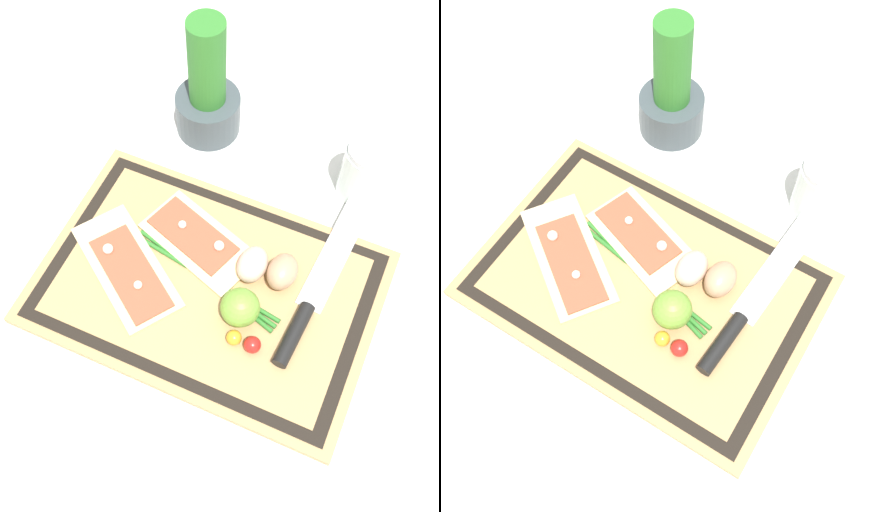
# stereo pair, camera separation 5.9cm
# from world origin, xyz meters

# --- Properties ---
(ground_plane) EXTENTS (6.00, 6.00, 0.00)m
(ground_plane) POSITION_xyz_m (0.00, 0.00, 0.00)
(ground_plane) COLOR silver
(cutting_board) EXTENTS (0.50, 0.34, 0.02)m
(cutting_board) POSITION_xyz_m (0.00, 0.00, 0.01)
(cutting_board) COLOR tan
(cutting_board) RESTS_ON ground_plane
(pizza_slice_near) EXTENTS (0.22, 0.19, 0.02)m
(pizza_slice_near) POSITION_xyz_m (-0.12, -0.03, 0.02)
(pizza_slice_near) COLOR beige
(pizza_slice_near) RESTS_ON cutting_board
(pizza_slice_far) EXTENTS (0.20, 0.15, 0.02)m
(pizza_slice_far) POSITION_xyz_m (-0.04, 0.06, 0.02)
(pizza_slice_far) COLOR beige
(pizza_slice_far) RESTS_ON cutting_board
(knife) EXTENTS (0.06, 0.32, 0.02)m
(knife) POSITION_xyz_m (0.15, 0.03, 0.02)
(knife) COLOR silver
(knife) RESTS_ON cutting_board
(egg_brown) EXTENTS (0.04, 0.06, 0.04)m
(egg_brown) POSITION_xyz_m (0.10, 0.05, 0.04)
(egg_brown) COLOR tan
(egg_brown) RESTS_ON cutting_board
(egg_pink) EXTENTS (0.04, 0.06, 0.04)m
(egg_pink) POSITION_xyz_m (0.05, 0.05, 0.04)
(egg_pink) COLOR beige
(egg_pink) RESTS_ON cutting_board
(lime) EXTENTS (0.06, 0.06, 0.06)m
(lime) POSITION_xyz_m (0.06, -0.03, 0.05)
(lime) COLOR #70A838
(lime) RESTS_ON cutting_board
(cherry_tomato_red) EXTENTS (0.02, 0.02, 0.02)m
(cherry_tomato_red) POSITION_xyz_m (0.10, -0.07, 0.03)
(cherry_tomato_red) COLOR red
(cherry_tomato_red) RESTS_ON cutting_board
(cherry_tomato_yellow) EXTENTS (0.02, 0.02, 0.02)m
(cherry_tomato_yellow) POSITION_xyz_m (0.07, -0.07, 0.03)
(cherry_tomato_yellow) COLOR gold
(cherry_tomato_yellow) RESTS_ON cutting_board
(scallion_bunch) EXTENTS (0.25, 0.09, 0.01)m
(scallion_bunch) POSITION_xyz_m (-0.01, 0.01, 0.02)
(scallion_bunch) COLOR #2D7528
(scallion_bunch) RESTS_ON cutting_board
(herb_pot) EXTENTS (0.11, 0.11, 0.23)m
(herb_pot) POSITION_xyz_m (-0.13, 0.29, 0.08)
(herb_pot) COLOR #3D474C
(herb_pot) RESTS_ON ground_plane
(sauce_jar) EXTENTS (0.08, 0.08, 0.11)m
(sauce_jar) POSITION_xyz_m (0.15, 0.27, 0.05)
(sauce_jar) COLOR silver
(sauce_jar) RESTS_ON ground_plane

